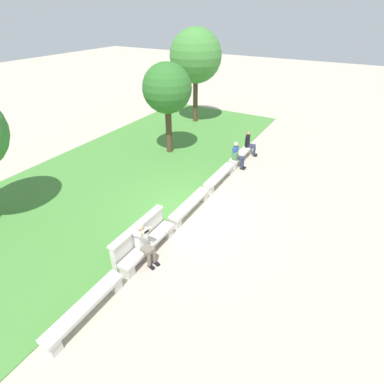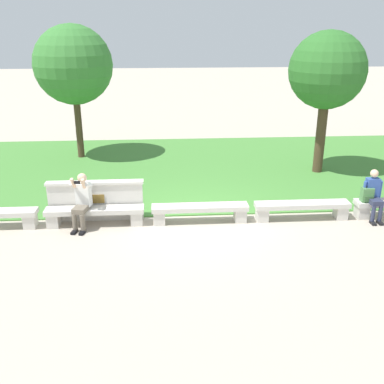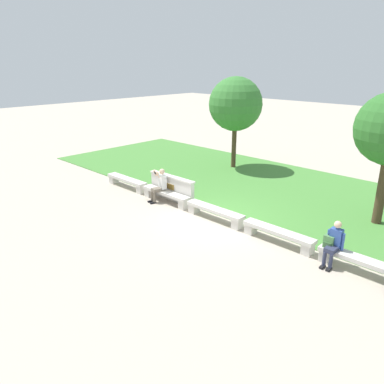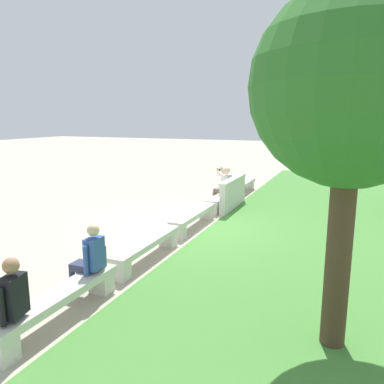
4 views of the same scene
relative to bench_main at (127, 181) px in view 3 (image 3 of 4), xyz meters
name	(u,v)px [view 3 (image 3 of 4)]	position (x,y,z in m)	size (l,w,h in m)	color
ground_plane	(215,220)	(5.11, 0.00, -0.31)	(80.00, 80.00, 0.00)	#B2A593
grass_strip	(281,190)	(5.11, 4.38, -0.29)	(24.58, 8.00, 0.03)	#478438
bench_main	(127,181)	(0.00, 0.00, 0.00)	(2.36, 0.40, 0.45)	beige
bench_near	(166,195)	(2.55, 0.00, 0.00)	(2.36, 0.40, 0.45)	beige
bench_mid	(215,212)	(5.11, 0.00, 0.00)	(2.36, 0.40, 0.45)	beige
bench_far	(278,234)	(7.66, 0.00, 0.00)	(2.36, 0.40, 0.45)	beige
bench_end	(363,264)	(10.22, 0.00, 0.00)	(2.36, 0.40, 0.45)	beige
backrest_wall_with_plaque	(172,188)	(2.55, 0.34, 0.21)	(2.37, 0.24, 1.01)	beige
person_photographer	(160,184)	(2.29, -0.08, 0.43)	(0.53, 0.77, 1.32)	black
person_distant	(334,242)	(9.41, -0.07, 0.36)	(0.48, 0.68, 1.26)	black
backpack	(329,242)	(9.27, -0.04, 0.32)	(0.28, 0.24, 0.43)	#4C7F47
tree_behind_wall	(236,104)	(1.26, 5.95, 2.96)	(2.68, 2.68, 4.62)	#4C3826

